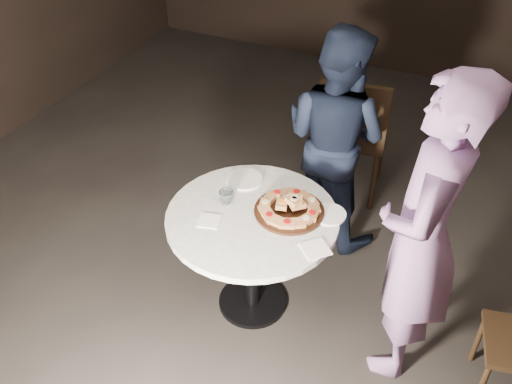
% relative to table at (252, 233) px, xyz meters
% --- Properties ---
extents(floor, '(7.00, 7.00, 0.00)m').
position_rel_table_xyz_m(floor, '(0.14, 0.10, -0.59)').
color(floor, black).
rests_on(floor, ground).
extents(table, '(1.27, 1.27, 0.73)m').
position_rel_table_xyz_m(table, '(0.00, 0.00, 0.00)').
color(table, black).
rests_on(table, ground).
extents(serving_board, '(0.51, 0.51, 0.02)m').
position_rel_table_xyz_m(serving_board, '(0.18, 0.11, 0.14)').
color(serving_board, black).
rests_on(serving_board, table).
extents(focaccia_pile, '(0.35, 0.35, 0.09)m').
position_rel_table_xyz_m(focaccia_pile, '(0.18, 0.11, 0.18)').
color(focaccia_pile, '#AD7343').
rests_on(focaccia_pile, serving_board).
extents(plate_left, '(0.22, 0.22, 0.01)m').
position_rel_table_xyz_m(plate_left, '(-0.18, 0.28, 0.14)').
color(plate_left, white).
rests_on(plate_left, table).
extents(plate_right, '(0.22, 0.22, 0.01)m').
position_rel_table_xyz_m(plate_right, '(0.38, 0.18, 0.14)').
color(plate_right, white).
rests_on(plate_right, table).
extents(water_glass, '(0.09, 0.09, 0.08)m').
position_rel_table_xyz_m(water_glass, '(-0.18, 0.04, 0.17)').
color(water_glass, silver).
rests_on(water_glass, table).
extents(napkin_near, '(0.14, 0.14, 0.01)m').
position_rel_table_xyz_m(napkin_near, '(-0.19, -0.14, 0.14)').
color(napkin_near, white).
rests_on(napkin_near, table).
extents(napkin_far, '(0.19, 0.19, 0.01)m').
position_rel_table_xyz_m(napkin_far, '(0.41, -0.11, 0.14)').
color(napkin_far, white).
rests_on(napkin_far, table).
extents(chair_far, '(0.55, 0.57, 1.03)m').
position_rel_table_xyz_m(chair_far, '(0.19, 1.30, 0.00)').
color(chair_far, black).
rests_on(chair_far, ground).
extents(diner_navy, '(0.88, 0.77, 1.53)m').
position_rel_table_xyz_m(diner_navy, '(0.18, 0.89, 0.17)').
color(diner_navy, black).
rests_on(diner_navy, ground).
extents(diner_teal, '(0.44, 0.66, 1.79)m').
position_rel_table_xyz_m(diner_teal, '(0.90, 0.02, 0.30)').
color(diner_teal, slate).
rests_on(diner_teal, ground).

